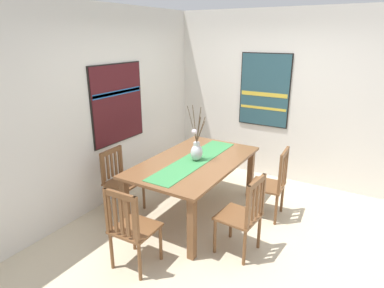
{
  "coord_description": "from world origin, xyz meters",
  "views": [
    {
      "loc": [
        -3.32,
        -1.44,
        2.31
      ],
      "look_at": [
        0.1,
        0.62,
        0.96
      ],
      "focal_mm": 30.5,
      "sensor_mm": 36.0,
      "label": 1
    }
  ],
  "objects_px": {
    "dining_table": "(195,167)",
    "chair_0": "(131,227)",
    "chair_3": "(120,179)",
    "centerpiece_vase": "(196,150)",
    "chair_1": "(243,214)",
    "painting_on_side_wall": "(265,90)",
    "painting_on_back_wall": "(118,104)",
    "chair_2": "(272,183)"
  },
  "relations": [
    {
      "from": "centerpiece_vase",
      "to": "chair_1",
      "type": "height_order",
      "value": "centerpiece_vase"
    },
    {
      "from": "dining_table",
      "to": "chair_0",
      "type": "height_order",
      "value": "chair_0"
    },
    {
      "from": "painting_on_side_wall",
      "to": "chair_2",
      "type": "bearing_deg",
      "value": -154.67
    },
    {
      "from": "chair_1",
      "to": "chair_3",
      "type": "xyz_separation_m",
      "value": [
        0.01,
        1.77,
        -0.01
      ]
    },
    {
      "from": "dining_table",
      "to": "painting_on_back_wall",
      "type": "relative_size",
      "value": 1.66
    },
    {
      "from": "chair_2",
      "to": "chair_3",
      "type": "xyz_separation_m",
      "value": [
        -0.9,
        1.79,
        -0.01
      ]
    },
    {
      "from": "centerpiece_vase",
      "to": "chair_0",
      "type": "distance_m",
      "value": 1.36
    },
    {
      "from": "centerpiece_vase",
      "to": "chair_2",
      "type": "relative_size",
      "value": 0.76
    },
    {
      "from": "chair_0",
      "to": "painting_on_side_wall",
      "type": "distance_m",
      "value": 3.18
    },
    {
      "from": "chair_3",
      "to": "painting_on_back_wall",
      "type": "xyz_separation_m",
      "value": [
        0.42,
        0.35,
        0.92
      ]
    },
    {
      "from": "centerpiece_vase",
      "to": "dining_table",
      "type": "bearing_deg",
      "value": 111.09
    },
    {
      "from": "chair_0",
      "to": "chair_3",
      "type": "distance_m",
      "value": 1.22
    },
    {
      "from": "dining_table",
      "to": "chair_3",
      "type": "relative_size",
      "value": 2.11
    },
    {
      "from": "chair_3",
      "to": "painting_on_back_wall",
      "type": "relative_size",
      "value": 0.78
    },
    {
      "from": "dining_table",
      "to": "chair_0",
      "type": "distance_m",
      "value": 1.29
    },
    {
      "from": "painting_on_back_wall",
      "to": "painting_on_side_wall",
      "type": "xyz_separation_m",
      "value": [
        1.77,
        -1.53,
        0.07
      ]
    },
    {
      "from": "chair_2",
      "to": "painting_on_back_wall",
      "type": "bearing_deg",
      "value": 102.78
    },
    {
      "from": "dining_table",
      "to": "centerpiece_vase",
      "type": "bearing_deg",
      "value": -68.91
    },
    {
      "from": "chair_1",
      "to": "chair_3",
      "type": "relative_size",
      "value": 1.05
    },
    {
      "from": "painting_on_back_wall",
      "to": "chair_0",
      "type": "bearing_deg",
      "value": -134.58
    },
    {
      "from": "dining_table",
      "to": "chair_2",
      "type": "distance_m",
      "value": 1.02
    },
    {
      "from": "centerpiece_vase",
      "to": "painting_on_side_wall",
      "type": "xyz_separation_m",
      "value": [
        1.72,
        -0.27,
        0.55
      ]
    },
    {
      "from": "chair_1",
      "to": "centerpiece_vase",
      "type": "bearing_deg",
      "value": 61.17
    },
    {
      "from": "dining_table",
      "to": "centerpiece_vase",
      "type": "height_order",
      "value": "centerpiece_vase"
    },
    {
      "from": "centerpiece_vase",
      "to": "chair_1",
      "type": "xyz_separation_m",
      "value": [
        -0.47,
        -0.86,
        -0.43
      ]
    },
    {
      "from": "chair_0",
      "to": "chair_1",
      "type": "xyz_separation_m",
      "value": [
        0.81,
        -0.87,
        -0.01
      ]
    },
    {
      "from": "chair_2",
      "to": "painting_on_side_wall",
      "type": "height_order",
      "value": "painting_on_side_wall"
    },
    {
      "from": "chair_0",
      "to": "chair_3",
      "type": "bearing_deg",
      "value": 47.75
    },
    {
      "from": "chair_2",
      "to": "chair_1",
      "type": "bearing_deg",
      "value": 178.99
    },
    {
      "from": "chair_0",
      "to": "chair_2",
      "type": "distance_m",
      "value": 1.94
    },
    {
      "from": "chair_0",
      "to": "painting_on_back_wall",
      "type": "distance_m",
      "value": 1.98
    },
    {
      "from": "centerpiece_vase",
      "to": "painting_on_side_wall",
      "type": "height_order",
      "value": "painting_on_side_wall"
    },
    {
      "from": "chair_1",
      "to": "painting_on_side_wall",
      "type": "bearing_deg",
      "value": 15.11
    },
    {
      "from": "chair_0",
      "to": "chair_1",
      "type": "relative_size",
      "value": 1.0
    },
    {
      "from": "dining_table",
      "to": "chair_0",
      "type": "bearing_deg",
      "value": -179.26
    },
    {
      "from": "dining_table",
      "to": "chair_1",
      "type": "distance_m",
      "value": 1.02
    },
    {
      "from": "painting_on_back_wall",
      "to": "centerpiece_vase",
      "type": "bearing_deg",
      "value": -87.8
    },
    {
      "from": "chair_0",
      "to": "chair_2",
      "type": "bearing_deg",
      "value": -27.13
    },
    {
      "from": "centerpiece_vase",
      "to": "painting_on_back_wall",
      "type": "relative_size",
      "value": 0.65
    },
    {
      "from": "centerpiece_vase",
      "to": "painting_on_back_wall",
      "type": "distance_m",
      "value": 1.35
    },
    {
      "from": "dining_table",
      "to": "painting_on_side_wall",
      "type": "height_order",
      "value": "painting_on_side_wall"
    },
    {
      "from": "chair_1",
      "to": "chair_3",
      "type": "bearing_deg",
      "value": 89.7
    }
  ]
}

